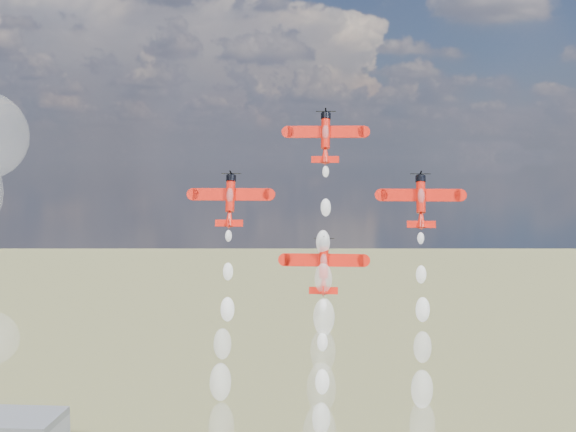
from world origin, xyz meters
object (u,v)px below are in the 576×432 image
(plane_lead, at_px, (326,136))
(plane_right, at_px, (421,200))
(plane_left, at_px, (230,199))
(plane_slot, at_px, (324,265))

(plane_lead, distance_m, plane_right, 18.95)
(plane_left, distance_m, plane_slot, 18.95)
(plane_lead, bearing_deg, plane_slot, -90.00)
(plane_slot, bearing_deg, plane_right, 12.06)
(plane_left, xyz_separation_m, plane_right, (31.06, 0.00, 0.00))
(plane_lead, xyz_separation_m, plane_right, (15.53, -3.32, -10.35))
(plane_left, bearing_deg, plane_lead, 12.06)
(plane_right, bearing_deg, plane_slot, -167.94)
(plane_lead, xyz_separation_m, plane_slot, (0.00, -6.64, -20.70))
(plane_left, bearing_deg, plane_right, 0.00)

